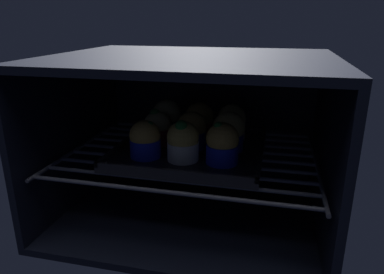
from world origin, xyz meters
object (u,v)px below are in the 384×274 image
object	(u,v)px
muffin_row1_col1	(190,131)
muffin_row1_col2	(229,132)
muffin_row0_col2	(222,144)
muffin_row0_col0	(145,140)
muffin_row2_col0	(167,118)
baking_tray	(192,149)
muffin_row1_col0	(158,129)
muffin_row2_col2	(232,123)
muffin_row0_col1	(184,142)
muffin_row2_col1	(200,121)

from	to	relation	value
muffin_row1_col1	muffin_row1_col2	world-z (taller)	muffin_row1_col2
muffin_row0_col2	muffin_row1_col1	distance (cm)	11.04
muffin_row0_col0	muffin_row0_col2	xyz separation A→B (cm)	(16.11, 0.27, 0.34)
muffin_row1_col2	muffin_row2_col0	distance (cm)	18.20
baking_tray	muffin_row2_col0	bearing A→B (deg)	136.88
muffin_row2_col0	muffin_row1_col0	bearing A→B (deg)	-89.92
baking_tray	muffin_row1_col2	xyz separation A→B (cm)	(8.26, 0.02, 4.71)
baking_tray	muffin_row1_col1	distance (cm)	4.41
muffin_row2_col0	muffin_row2_col2	bearing A→B (deg)	0.09
muffin_row0_col1	muffin_row1_col2	bearing A→B (deg)	44.37
muffin_row1_col0	muffin_row2_col2	xyz separation A→B (cm)	(16.09, 7.39, 0.40)
muffin_row0_col2	muffin_row1_col2	xyz separation A→B (cm)	(0.24, 7.68, 0.20)
muffin_row1_col0	muffin_row1_col1	bearing A→B (deg)	-5.21
muffin_row2_col2	muffin_row1_col2	bearing A→B (deg)	-87.10
muffin_row0_col1	muffin_row2_col1	xyz separation A→B (cm)	(0.02, 15.66, 0.12)
muffin_row1_col1	muffin_row0_col1	bearing A→B (deg)	-86.64
muffin_row1_col1	muffin_row1_col0	bearing A→B (deg)	174.79
baking_tray	muffin_row1_col2	world-z (taller)	muffin_row1_col2
muffin_row1_col1	baking_tray	bearing A→B (deg)	53.28
muffin_row1_col2	muffin_row2_col1	size ratio (longest dim) A/B	1.01
muffin_row2_col1	muffin_row2_col2	size ratio (longest dim) A/B	1.01
muffin_row0_col0	muffin_row2_col2	distance (cm)	22.37
muffin_row1_col0	muffin_row2_col1	distance (cm)	11.20
muffin_row1_col0	muffin_row1_col2	xyz separation A→B (cm)	(16.48, -0.32, 0.59)
muffin_row0_col0	muffin_row1_col2	bearing A→B (deg)	25.95
muffin_row1_col1	muffin_row2_col0	distance (cm)	11.34
muffin_row1_col1	muffin_row1_col2	xyz separation A→B (cm)	(8.55, 0.41, 0.32)
muffin_row0_col0	muffin_row0_col2	size ratio (longest dim) A/B	0.90
baking_tray	muffin_row1_col0	bearing A→B (deg)	177.63
muffin_row2_col0	muffin_row2_col1	bearing A→B (deg)	0.27
muffin_row0_col0	muffin_row1_col2	distance (cm)	18.19
muffin_row1_col1	muffin_row2_col1	bearing A→B (deg)	86.75
muffin_row1_col1	muffin_row2_col1	world-z (taller)	muffin_row2_col1
muffin_row2_col1	muffin_row0_col2	bearing A→B (deg)	-63.02
muffin_row2_col2	muffin_row2_col1	bearing A→B (deg)	179.89
muffin_row0_col1	muffin_row2_col1	distance (cm)	15.66
muffin_row1_col0	muffin_row2_col1	world-z (taller)	muffin_row2_col1
muffin_row1_col2	muffin_row2_col2	size ratio (longest dim) A/B	1.02
muffin_row2_col0	muffin_row2_col2	distance (cm)	16.10
muffin_row0_col2	muffin_row2_col2	xyz separation A→B (cm)	(-0.15, 15.39, 0.02)
baking_tray	muffin_row0_col1	distance (cm)	9.07
muffin_row1_col2	muffin_row2_col0	world-z (taller)	same
muffin_row0_col1	muffin_row2_col1	bearing A→B (deg)	89.93
muffin_row0_col1	muffin_row2_col0	size ratio (longest dim) A/B	1.00
muffin_row0_col0	muffin_row1_col0	bearing A→B (deg)	90.90
muffin_row0_col1	muffin_row2_col2	size ratio (longest dim) A/B	1.03
baking_tray	muffin_row0_col2	distance (cm)	11.97
muffin_row0_col1	muffin_row2_col2	world-z (taller)	muffin_row0_col1
muffin_row1_col2	muffin_row2_col2	bearing A→B (deg)	92.90
baking_tray	muffin_row1_col1	xyz separation A→B (cm)	(-0.29, -0.38, 4.39)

